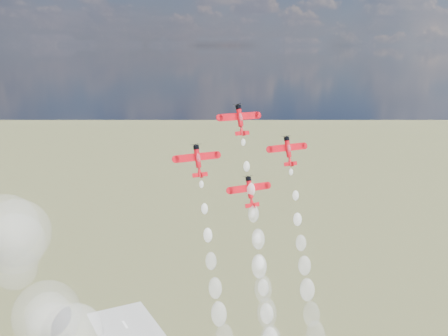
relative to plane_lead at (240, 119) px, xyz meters
name	(u,v)px	position (x,y,z in m)	size (l,w,h in m)	color
plane_lead	(240,119)	(0.00, 0.00, 0.00)	(11.22, 4.61, 7.80)	red
plane_left	(198,160)	(-13.21, -2.76, -8.83)	(11.22, 4.61, 7.80)	red
plane_right	(288,150)	(13.21, -2.76, -8.83)	(11.22, 4.61, 7.80)	red
plane_slot	(250,191)	(0.00, -5.51, -17.66)	(11.22, 4.61, 7.80)	red
smoke_trail_lead	(265,299)	(-0.22, -13.89, -43.79)	(5.16, 18.52, 51.36)	white
smoke_trail_right	(313,322)	(13.44, -16.30, -52.39)	(5.14, 18.10, 50.77)	white
drifted_smoke_cloud	(12,273)	(-55.85, 19.50, -38.52)	(46.40, 34.12, 48.16)	white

